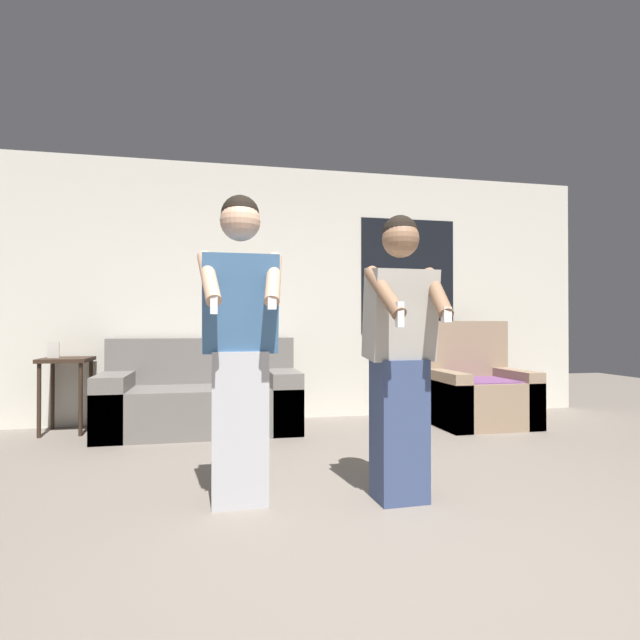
{
  "coord_description": "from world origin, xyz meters",
  "views": [
    {
      "loc": [
        -0.84,
        -2.02,
        1.01
      ],
      "look_at": [
        -0.26,
        0.77,
        1.03
      ],
      "focal_mm": 28.0,
      "sensor_mm": 36.0,
      "label": 1
    }
  ],
  "objects": [
    {
      "name": "ground_plane",
      "position": [
        0.0,
        0.0,
        0.0
      ],
      "size": [
        14.0,
        14.0,
        0.0
      ],
      "primitive_type": "plane",
      "color": "slate"
    },
    {
      "name": "armchair",
      "position": [
        1.76,
        2.63,
        0.33
      ],
      "size": [
        0.93,
        0.83,
        1.05
      ],
      "color": "#937A60",
      "rests_on": "ground_plane"
    },
    {
      "name": "couch",
      "position": [
        -0.97,
        2.87,
        0.3
      ],
      "size": [
        1.81,
        0.86,
        0.87
      ],
      "color": "slate",
      "rests_on": "ground_plane"
    },
    {
      "name": "wall_back",
      "position": [
        0.02,
        3.33,
        1.35
      ],
      "size": [
        6.73,
        0.07,
        2.7
      ],
      "color": "beige",
      "rests_on": "ground_plane"
    },
    {
      "name": "person_left",
      "position": [
        -0.71,
        0.82,
        0.89
      ],
      "size": [
        0.48,
        0.48,
        1.74
      ],
      "color": "#B2B2B7",
      "rests_on": "ground_plane"
    },
    {
      "name": "side_table",
      "position": [
        -2.21,
        3.04,
        0.57
      ],
      "size": [
        0.42,
        0.46,
        0.85
      ],
      "color": "#332319",
      "rests_on": "ground_plane"
    },
    {
      "name": "person_right",
      "position": [
        0.19,
        0.69,
        0.84
      ],
      "size": [
        0.44,
        0.48,
        1.64
      ],
      "color": "#384770",
      "rests_on": "ground_plane"
    }
  ]
}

